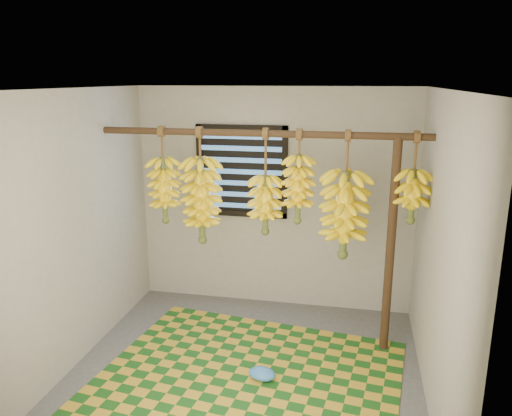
% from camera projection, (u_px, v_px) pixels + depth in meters
% --- Properties ---
extents(floor, '(3.00, 3.00, 0.01)m').
position_uv_depth(floor, '(243.00, 376.00, 4.29)').
color(floor, '#4F4F4F').
rests_on(floor, ground).
extents(ceiling, '(3.00, 3.00, 0.01)m').
position_uv_depth(ceiling, '(241.00, 88.00, 3.68)').
color(ceiling, silver).
rests_on(ceiling, wall_back).
extents(wall_back, '(3.00, 0.01, 2.40)m').
position_uv_depth(wall_back, '(274.00, 200.00, 5.41)').
color(wall_back, gray).
rests_on(wall_back, floor).
extents(wall_left, '(0.01, 3.00, 2.40)m').
position_uv_depth(wall_left, '(72.00, 232.00, 4.28)').
color(wall_left, gray).
rests_on(wall_left, floor).
extents(wall_right, '(0.01, 3.00, 2.40)m').
position_uv_depth(wall_right, '(440.00, 256.00, 3.69)').
color(wall_right, gray).
rests_on(wall_right, floor).
extents(window, '(1.00, 0.04, 1.00)m').
position_uv_depth(window, '(242.00, 172.00, 5.38)').
color(window, black).
rests_on(window, wall_back).
extents(hanging_pole, '(3.00, 0.06, 0.06)m').
position_uv_depth(hanging_pole, '(259.00, 133.00, 4.45)').
color(hanging_pole, '#3E2917').
rests_on(hanging_pole, wall_left).
extents(support_post, '(0.08, 0.08, 2.00)m').
position_uv_depth(support_post, '(390.00, 248.00, 4.47)').
color(support_post, '#3E2917').
rests_on(support_post, floor).
extents(woven_mat, '(2.71, 2.28, 0.01)m').
position_uv_depth(woven_mat, '(249.00, 377.00, 4.26)').
color(woven_mat, '#185017').
rests_on(woven_mat, floor).
extents(plastic_bag, '(0.27, 0.22, 0.10)m').
position_uv_depth(plastic_bag, '(262.00, 374.00, 4.21)').
color(plastic_bag, '#367CCB').
rests_on(plastic_bag, woven_mat).
extents(banana_bunch_a, '(0.31, 0.31, 0.93)m').
position_uv_depth(banana_bunch_a, '(164.00, 190.00, 4.77)').
color(banana_bunch_a, brown).
rests_on(banana_bunch_a, hanging_pole).
extents(banana_bunch_b, '(0.37, 0.37, 1.11)m').
position_uv_depth(banana_bunch_b, '(202.00, 201.00, 4.72)').
color(banana_bunch_b, brown).
rests_on(banana_bunch_b, hanging_pole).
extents(banana_bunch_c, '(0.31, 0.31, 0.98)m').
position_uv_depth(banana_bunch_c, '(265.00, 204.00, 4.60)').
color(banana_bunch_c, brown).
rests_on(banana_bunch_c, hanging_pole).
extents(banana_bunch_d, '(0.29, 0.29, 0.86)m').
position_uv_depth(banana_bunch_d, '(298.00, 189.00, 4.50)').
color(banana_bunch_d, brown).
rests_on(banana_bunch_d, hanging_pole).
extents(banana_bunch_e, '(0.42, 0.42, 1.16)m').
position_uv_depth(banana_bunch_e, '(344.00, 215.00, 4.47)').
color(banana_bunch_e, brown).
rests_on(banana_bunch_e, hanging_pole).
extents(banana_bunch_f, '(0.30, 0.30, 0.80)m').
position_uv_depth(banana_bunch_f, '(412.00, 196.00, 4.31)').
color(banana_bunch_f, brown).
rests_on(banana_bunch_f, hanging_pole).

